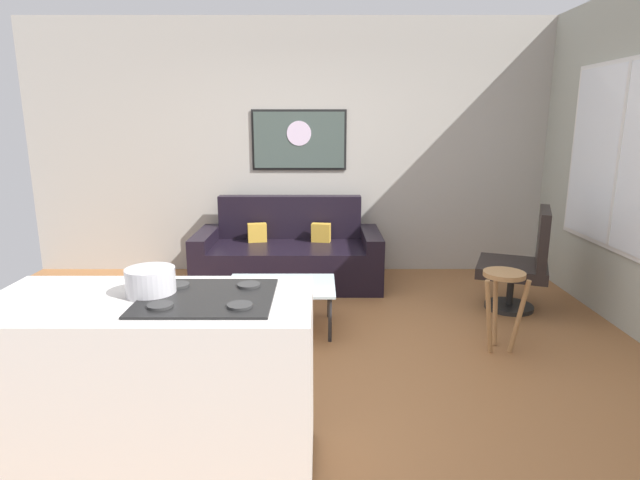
{
  "coord_description": "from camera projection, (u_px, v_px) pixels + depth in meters",
  "views": [
    {
      "loc": [
        0.08,
        -3.44,
        1.71
      ],
      "look_at": [
        0.07,
        0.9,
        0.7
      ],
      "focal_mm": 28.9,
      "sensor_mm": 36.0,
      "label": 1
    }
  ],
  "objects": [
    {
      "name": "back_wall",
      "position": [
        314.0,
        149.0,
        5.78
      ],
      "size": [
        6.4,
        0.05,
        2.8
      ],
      "primitive_type": "cube",
      "color": "#A9A49B",
      "rests_on": "ground"
    },
    {
      "name": "armchair",
      "position": [
        523.0,
        262.0,
        4.66
      ],
      "size": [
        0.79,
        0.8,
        0.95
      ],
      "color": "black",
      "rests_on": "ground"
    },
    {
      "name": "mixing_bowl",
      "position": [
        151.0,
        282.0,
        2.36
      ],
      "size": [
        0.22,
        0.22,
        0.13
      ],
      "color": "silver",
      "rests_on": "kitchen_counter"
    },
    {
      "name": "couch",
      "position": [
        289.0,
        257.0,
        5.5
      ],
      "size": [
        1.93,
        0.89,
        0.9
      ],
      "color": "black",
      "rests_on": "ground"
    },
    {
      "name": "wall_painting",
      "position": [
        300.0,
        140.0,
        5.72
      ],
      "size": [
        1.05,
        0.03,
        0.66
      ],
      "color": "black"
    },
    {
      "name": "bar_stool",
      "position": [
        504.0,
        291.0,
        3.82
      ],
      "size": [
        0.35,
        0.34,
        0.62
      ],
      "color": "#A37547",
      "rests_on": "ground"
    },
    {
      "name": "window",
      "position": [
        621.0,
        157.0,
        4.29
      ],
      "size": [
        0.03,
        1.68,
        1.6
      ],
      "color": "silver"
    },
    {
      "name": "coffee_table",
      "position": [
        281.0,
        288.0,
        4.26
      ],
      "size": [
        0.9,
        0.62,
        0.39
      ],
      "color": "silver",
      "rests_on": "ground"
    },
    {
      "name": "kitchen_counter",
      "position": [
        157.0,
        390.0,
        2.43
      ],
      "size": [
        1.48,
        0.69,
        0.95
      ],
      "color": "silver",
      "rests_on": "ground"
    },
    {
      "name": "ground",
      "position": [
        310.0,
        364.0,
        3.74
      ],
      "size": [
        6.4,
        6.4,
        0.04
      ],
      "primitive_type": "cube",
      "color": "#935F36"
    }
  ]
}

